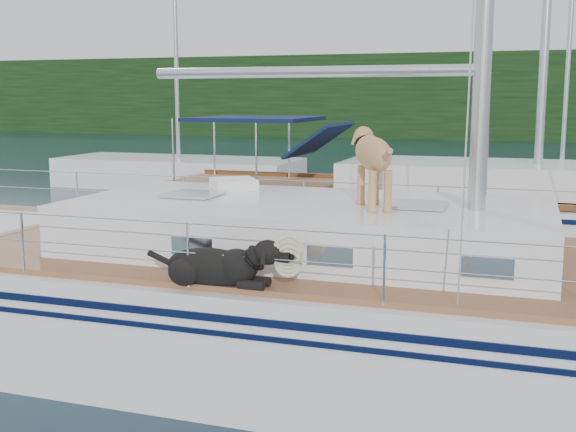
% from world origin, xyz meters
% --- Properties ---
extents(ground, '(120.00, 120.00, 0.00)m').
position_xyz_m(ground, '(0.00, 0.00, 0.00)').
color(ground, black).
rests_on(ground, ground).
extents(tree_line, '(90.00, 3.00, 6.00)m').
position_xyz_m(tree_line, '(0.00, 45.00, 3.00)').
color(tree_line, black).
rests_on(tree_line, ground).
extents(shore_bank, '(92.00, 1.00, 1.20)m').
position_xyz_m(shore_bank, '(0.00, 46.20, 0.60)').
color(shore_bank, '#595147').
rests_on(shore_bank, ground).
extents(main_sailboat, '(12.00, 3.80, 14.01)m').
position_xyz_m(main_sailboat, '(0.10, -0.00, 0.67)').
color(main_sailboat, silver).
rests_on(main_sailboat, ground).
extents(neighbor_sailboat, '(11.00, 3.50, 13.30)m').
position_xyz_m(neighbor_sailboat, '(0.94, 6.58, 0.63)').
color(neighbor_sailboat, silver).
rests_on(neighbor_sailboat, ground).
extents(bg_boat_west, '(8.00, 3.00, 11.65)m').
position_xyz_m(bg_boat_west, '(-8.00, 14.00, 0.45)').
color(bg_boat_west, silver).
rests_on(bg_boat_west, ground).
extents(bg_boat_center, '(7.20, 3.00, 11.65)m').
position_xyz_m(bg_boat_center, '(4.00, 16.00, 0.45)').
color(bg_boat_center, silver).
rests_on(bg_boat_center, ground).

